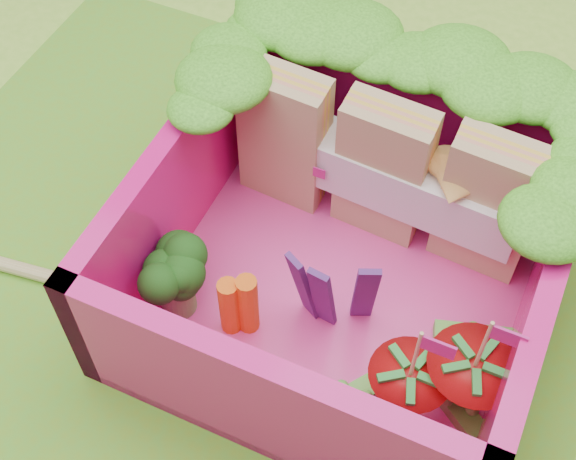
# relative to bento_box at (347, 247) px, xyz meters

# --- Properties ---
(ground) EXTENTS (14.00, 14.00, 0.00)m
(ground) POSITION_rel_bento_box_xyz_m (-0.42, -0.18, -0.31)
(ground) COLOR #87CB39
(ground) RESTS_ON ground
(placemat) EXTENTS (2.60, 2.60, 0.03)m
(placemat) POSITION_rel_bento_box_xyz_m (-0.42, -0.18, -0.29)
(placemat) COLOR #70AC26
(placemat) RESTS_ON ground
(bento_floor) EXTENTS (1.30, 1.30, 0.05)m
(bento_floor) POSITION_rel_bento_box_xyz_m (0.00, 0.00, -0.25)
(bento_floor) COLOR #ED3C96
(bento_floor) RESTS_ON placemat
(bento_box) EXTENTS (1.30, 1.30, 0.55)m
(bento_box) POSITION_rel_bento_box_xyz_m (0.00, 0.00, 0.00)
(bento_box) COLOR #E7137A
(bento_box) RESTS_ON placemat
(lettuce_ruffle) EXTENTS (1.43, 0.83, 0.11)m
(lettuce_ruffle) POSITION_rel_bento_box_xyz_m (-0.00, 0.49, 0.33)
(lettuce_ruffle) COLOR #307F17
(lettuce_ruffle) RESTS_ON bento_box
(sandwich_stack) EXTENTS (1.06, 0.23, 0.55)m
(sandwich_stack) POSITION_rel_bento_box_xyz_m (0.01, 0.32, 0.04)
(sandwich_stack) COLOR tan
(sandwich_stack) RESTS_ON bento_floor
(broccoli) EXTENTS (0.33, 0.33, 0.26)m
(broccoli) POSITION_rel_bento_box_xyz_m (-0.48, -0.31, -0.04)
(broccoli) COLOR #649C4B
(broccoli) RESTS_ON bento_floor
(carrot_sticks) EXTENTS (0.12, 0.10, 0.27)m
(carrot_sticks) POSITION_rel_bento_box_xyz_m (-0.25, -0.29, -0.10)
(carrot_sticks) COLOR orange
(carrot_sticks) RESTS_ON bento_floor
(purple_wedges) EXTENTS (0.26, 0.11, 0.38)m
(purple_wedges) POSITION_rel_bento_box_xyz_m (0.01, -0.16, -0.04)
(purple_wedges) COLOR #441959
(purple_wedges) RESTS_ON bento_floor
(strawberry_left) EXTENTS (0.25, 0.25, 0.49)m
(strawberry_left) POSITION_rel_bento_box_xyz_m (0.34, -0.35, -0.09)
(strawberry_left) COLOR #B50B18
(strawberry_left) RESTS_ON bento_floor
(strawberry_right) EXTENTS (0.28, 0.28, 0.52)m
(strawberry_right) POSITION_rel_bento_box_xyz_m (0.50, -0.27, -0.08)
(strawberry_right) COLOR #B50B18
(strawberry_right) RESTS_ON bento_floor
(snap_peas) EXTENTS (0.59, 0.60, 0.05)m
(snap_peas) POSITION_rel_bento_box_xyz_m (0.40, -0.23, -0.20)
(snap_peas) COLOR green
(snap_peas) RESTS_ON bento_floor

